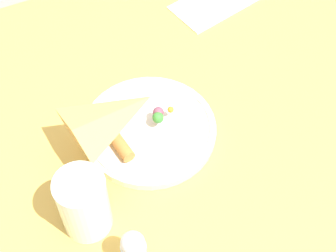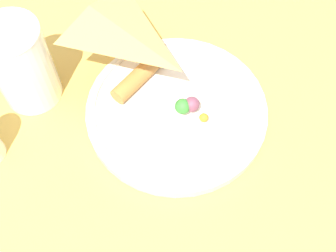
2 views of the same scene
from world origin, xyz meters
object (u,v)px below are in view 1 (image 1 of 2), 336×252
Objects in this scene: dining_table at (189,134)px; milk_glass at (84,205)px; napkin_folded at (217,2)px; plate_pizza at (149,128)px; salt_shaker at (134,251)px.

milk_glass reaches higher than dining_table.
dining_table is 4.33× the size of napkin_folded.
dining_table is at bearing -165.60° from plate_pizza.
milk_glass is 0.11m from salt_shaker.
napkin_folded is at bearing -128.24° from dining_table.
plate_pizza is 1.96× the size of milk_glass.
milk_glass is 1.38× the size of salt_shaker.
dining_table is at bearing -132.54° from salt_shaker.
dining_table is at bearing 51.76° from napkin_folded.
dining_table is 0.16m from plate_pizza.
plate_pizza reaches higher than dining_table.
plate_pizza is at bearing 42.48° from napkin_folded.
milk_glass reaches higher than salt_shaker.
dining_table is 7.71× the size of milk_glass.
salt_shaker reaches higher than napkin_folded.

